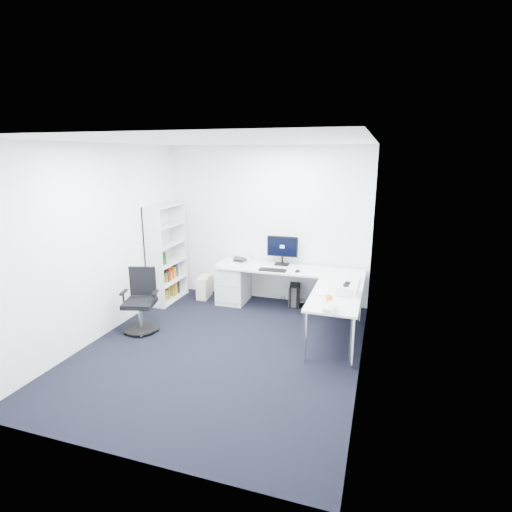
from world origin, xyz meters
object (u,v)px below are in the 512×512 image
(laptop, at_px, (344,286))
(bookshelf, at_px, (167,254))
(monitor, at_px, (282,250))
(l_desk, at_px, (286,295))
(task_chair, at_px, (139,301))

(laptop, bearing_deg, bookshelf, 165.51)
(monitor, height_order, laptop, monitor)
(monitor, distance_m, laptop, 1.66)
(monitor, bearing_deg, l_desk, -68.97)
(l_desk, relative_size, monitor, 4.45)
(l_desk, relative_size, laptop, 7.42)
(l_desk, bearing_deg, monitor, 111.69)
(l_desk, relative_size, task_chair, 2.56)
(task_chair, relative_size, monitor, 1.74)
(laptop, bearing_deg, l_desk, 143.96)
(monitor, bearing_deg, bookshelf, -167.07)
(task_chair, bearing_deg, laptop, -3.36)
(bookshelf, height_order, task_chair, bookshelf)
(laptop, bearing_deg, monitor, 132.87)
(task_chair, bearing_deg, monitor, 31.13)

